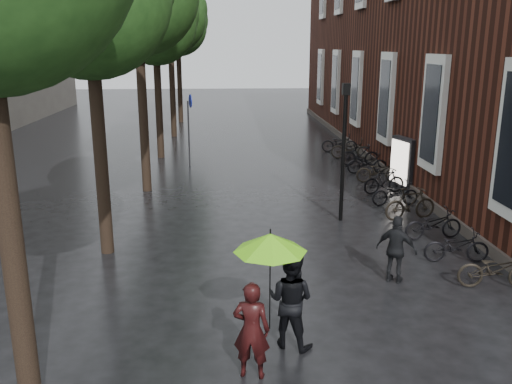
{
  "coord_description": "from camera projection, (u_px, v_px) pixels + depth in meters",
  "views": [
    {
      "loc": [
        -1.12,
        -6.04,
        5.07
      ],
      "look_at": [
        -0.4,
        5.96,
        1.8
      ],
      "focal_mm": 38.0,
      "sensor_mm": 36.0,
      "label": 1
    }
  ],
  "objects": [
    {
      "name": "parked_bicycles",
      "position": [
        383.0,
        178.0,
        19.41
      ],
      "size": [
        2.08,
        16.14,
        0.99
      ],
      "color": "black",
      "rests_on": "ground"
    },
    {
      "name": "ad_lightbox",
      "position": [
        403.0,
        163.0,
        19.47
      ],
      "size": [
        0.29,
        1.25,
        1.89
      ],
      "rotation": [
        0.0,
        0.0,
        0.26
      ],
      "color": "black",
      "rests_on": "ground"
    },
    {
      "name": "pedestrian_walking",
      "position": [
        396.0,
        249.0,
        11.8
      ],
      "size": [
        0.94,
        0.81,
        1.52
      ],
      "primitive_type": "imported",
      "rotation": [
        0.0,
        0.0,
        2.54
      ],
      "color": "black",
      "rests_on": "ground"
    },
    {
      "name": "lamp_post",
      "position": [
        344.0,
        139.0,
        15.56
      ],
      "size": [
        0.21,
        0.21,
        4.03
      ],
      "rotation": [
        0.0,
        0.0,
        0.14
      ],
      "color": "black",
      "rests_on": "ground"
    },
    {
      "name": "lime_umbrella",
      "position": [
        270.0,
        243.0,
        8.45
      ],
      "size": [
        1.18,
        1.18,
        1.73
      ],
      "rotation": [
        0.0,
        0.0,
        0.0
      ],
      "color": "black",
      "rests_on": "ground"
    },
    {
      "name": "street_trees",
      "position": [
        146.0,
        10.0,
        20.64
      ],
      "size": [
        4.33,
        34.03,
        8.91
      ],
      "color": "black",
      "rests_on": "ground"
    },
    {
      "name": "brick_building",
      "position": [
        473.0,
        24.0,
        24.99
      ],
      "size": [
        10.2,
        33.2,
        12.0
      ],
      "color": "#38160F",
      "rests_on": "ground"
    },
    {
      "name": "cycle_sign",
      "position": [
        189.0,
        119.0,
        22.99
      ],
      "size": [
        0.16,
        0.56,
        3.06
      ],
      "rotation": [
        0.0,
        0.0,
        0.26
      ],
      "color": "#262628",
      "rests_on": "ground"
    },
    {
      "name": "person_burgundy",
      "position": [
        251.0,
        330.0,
        8.38
      ],
      "size": [
        0.65,
        0.5,
        1.6
      ],
      "primitive_type": "imported",
      "rotation": [
        0.0,
        0.0,
        2.92
      ],
      "color": "black",
      "rests_on": "ground"
    },
    {
      "name": "person_black",
      "position": [
        291.0,
        300.0,
        9.25
      ],
      "size": [
        1.04,
        0.97,
        1.71
      ],
      "primitive_type": "imported",
      "rotation": [
        0.0,
        0.0,
        2.64
      ],
      "color": "black",
      "rests_on": "ground"
    }
  ]
}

